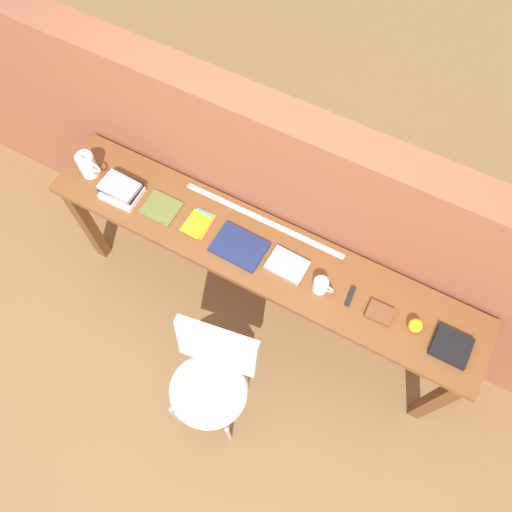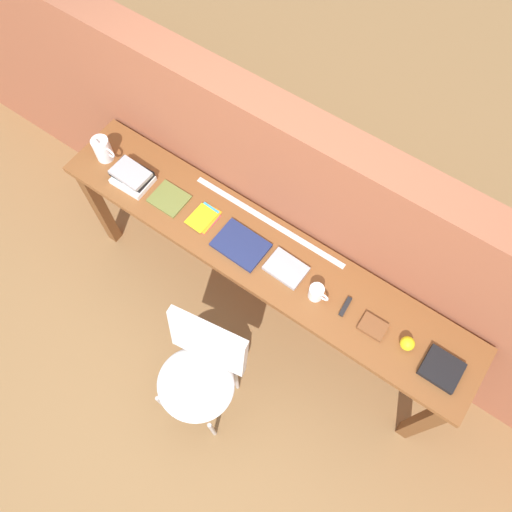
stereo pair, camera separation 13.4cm
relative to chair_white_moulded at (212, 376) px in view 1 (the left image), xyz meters
The scene contains 16 objects.
ground_plane 0.63m from the chair_white_moulded, 97.20° to the left, with size 40.00×40.00×0.00m, color olive.
brick_wall_back 1.02m from the chair_white_moulded, 92.55° to the left, with size 6.00×0.20×1.57m, color #935138.
sideboard 0.68m from the chair_white_moulded, 93.88° to the left, with size 2.50×0.44×0.88m.
chair_white_moulded is the anchor object (origin of this frame).
pitcher_white 1.37m from the chair_white_moulded, 151.00° to the left, with size 0.14×0.10×0.18m.
book_stack_leftmost 1.15m from the chair_white_moulded, 146.36° to the left, with size 0.23×0.18×0.09m.
magazine_cycling 0.97m from the chair_white_moulded, 136.51° to the left, with size 0.20×0.17×0.01m, color olive.
pamphlet_pile_colourful 0.83m from the chair_white_moulded, 123.62° to the left, with size 0.14×0.18×0.01m.
book_open_centre 0.72m from the chair_white_moulded, 103.90° to the left, with size 0.28×0.20×0.02m, color navy.
book_grey_hardcover 0.74m from the chair_white_moulded, 78.94° to the left, with size 0.21×0.15×0.02m, color #9E9EA3.
mug 0.79m from the chair_white_moulded, 61.00° to the left, with size 0.11×0.08×0.09m.
multitool_folded 0.87m from the chair_white_moulded, 52.40° to the left, with size 0.02×0.11×0.02m, color black.
leather_journal_brown 0.97m from the chair_white_moulded, 43.40° to the left, with size 0.13×0.10×0.02m, color brown.
sports_ball_small 1.11m from the chair_white_moulded, 37.16° to the left, with size 0.07×0.07×0.07m, color yellow.
book_repair_rightmost 1.25m from the chair_white_moulded, 31.20° to the left, with size 0.18×0.17×0.03m, color black.
ruler_metal_back_edge 0.90m from the chair_white_moulded, 98.02° to the left, with size 0.97×0.03×0.00m, color silver.
Camera 1 is at (0.53, -0.74, 3.26)m, focal length 35.00 mm.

